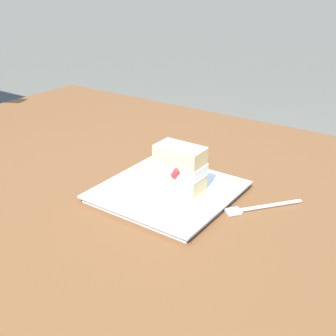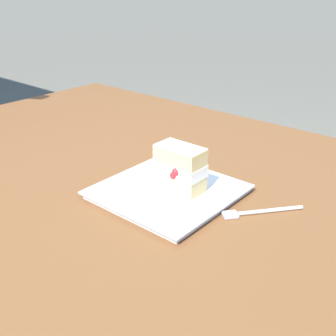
% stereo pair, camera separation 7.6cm
% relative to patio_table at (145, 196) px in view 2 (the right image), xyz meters
% --- Properties ---
extents(patio_table, '(1.60, 1.06, 0.69)m').
position_rel_patio_table_xyz_m(patio_table, '(0.00, 0.00, 0.00)').
color(patio_table, brown).
rests_on(patio_table, ground).
extents(dessert_plate, '(0.27, 0.27, 0.02)m').
position_rel_patio_table_xyz_m(dessert_plate, '(0.13, -0.06, 0.08)').
color(dessert_plate, white).
rests_on(dessert_plate, patio_table).
extents(cake_slice, '(0.11, 0.07, 0.10)m').
position_rel_patio_table_xyz_m(cake_slice, '(0.15, -0.05, 0.14)').
color(cake_slice, '#E0C17A').
rests_on(cake_slice, dessert_plate).
extents(dessert_fork, '(0.12, 0.14, 0.01)m').
position_rel_patio_table_xyz_m(dessert_fork, '(0.32, -0.01, 0.08)').
color(dessert_fork, silver).
rests_on(dessert_fork, patio_table).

